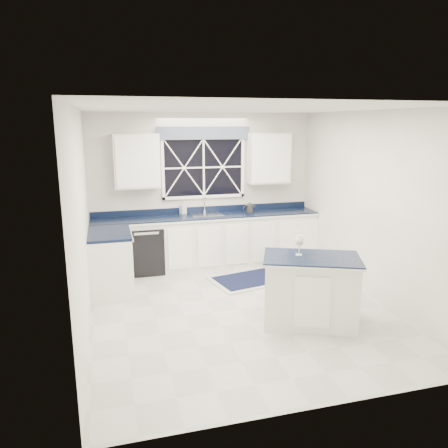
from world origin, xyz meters
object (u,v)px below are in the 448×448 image
object	(u,v)px
kettle	(250,208)
wine_glass	(299,242)
dishwasher	(145,249)
island	(310,290)
soap_bottle	(183,208)
faucet	(205,204)

from	to	relation	value
kettle	wine_glass	world-z (taller)	wine_glass
dishwasher	kettle	size ratio (longest dim) A/B	3.20
kettle	dishwasher	bearing A→B (deg)	174.36
island	soap_bottle	xyz separation A→B (m)	(-1.13, 2.81, 0.60)
faucet	island	bearing A→B (deg)	-75.13
faucet	soap_bottle	bearing A→B (deg)	176.27
faucet	wine_glass	xyz separation A→B (m)	(0.62, -2.66, -0.03)
soap_bottle	wine_glass	bearing A→B (deg)	-69.45
wine_glass	kettle	bearing A→B (deg)	85.82
wine_glass	soap_bottle	size ratio (longest dim) A/B	1.18
island	soap_bottle	bearing A→B (deg)	134.62
wine_glass	dishwasher	bearing A→B (deg)	124.81
dishwasher	island	bearing A→B (deg)	-54.59
wine_glass	soap_bottle	world-z (taller)	soap_bottle
island	wine_glass	xyz separation A→B (m)	(-0.12, 0.12, 0.62)
island	kettle	xyz separation A→B (m)	(0.06, 2.64, 0.58)
dishwasher	faucet	bearing A→B (deg)	10.02
dishwasher	soap_bottle	world-z (taller)	soap_bottle
kettle	wine_glass	bearing A→B (deg)	-101.32
faucet	soap_bottle	xyz separation A→B (m)	(-0.39, 0.03, -0.05)
dishwasher	kettle	bearing A→B (deg)	1.50
dishwasher	wine_glass	bearing A→B (deg)	-55.19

